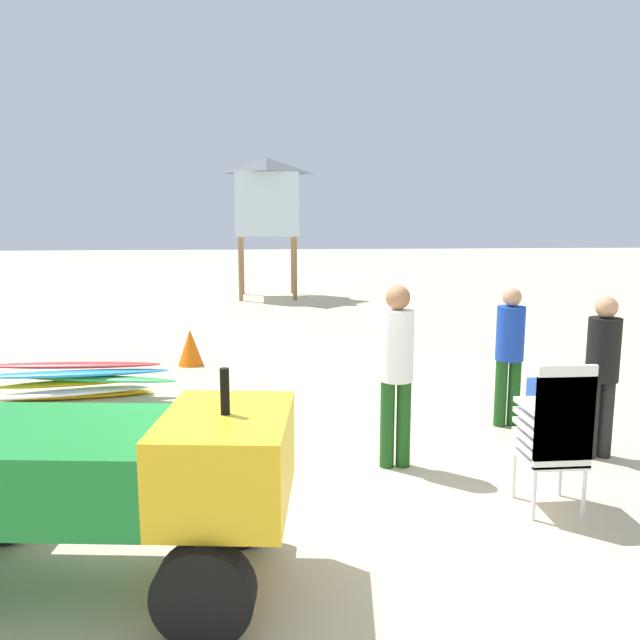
{
  "coord_description": "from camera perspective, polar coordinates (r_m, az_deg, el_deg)",
  "views": [
    {
      "loc": [
        -0.08,
        -5.26,
        2.46
      ],
      "look_at": [
        0.56,
        2.02,
        1.24
      ],
      "focal_mm": 35.77,
      "sensor_mm": 36.0,
      "label": 1
    }
  ],
  "objects": [
    {
      "name": "lifeguard_near_right",
      "position": [
        6.17,
        6.87,
        -3.86
      ],
      "size": [
        0.32,
        0.32,
        1.8
      ],
      "color": "#194C19",
      "rests_on": "ground"
    },
    {
      "name": "ground",
      "position": [
        5.81,
        -3.88,
        -15.6
      ],
      "size": [
        80.0,
        80.0,
        0.0
      ],
      "primitive_type": "plane",
      "color": "beige"
    },
    {
      "name": "utility_cart",
      "position": [
        4.49,
        -18.79,
        -12.95
      ],
      "size": [
        2.67,
        1.55,
        1.5
      ],
      "color": "#197A2D",
      "rests_on": "ground"
    },
    {
      "name": "lifeguard_near_left",
      "position": [
        7.67,
        16.6,
        -2.4
      ],
      "size": [
        0.32,
        0.32,
        1.63
      ],
      "color": "#194C19",
      "rests_on": "ground"
    },
    {
      "name": "lifeguard_tower",
      "position": [
        19.06,
        -4.79,
        10.94
      ],
      "size": [
        1.98,
        1.98,
        4.08
      ],
      "color": "olive",
      "rests_on": "ground"
    },
    {
      "name": "cooler_box",
      "position": [
        8.68,
        19.83,
        -6.31
      ],
      "size": [
        0.46,
        0.37,
        0.37
      ],
      "primitive_type": "cube",
      "color": "blue",
      "rests_on": "ground"
    },
    {
      "name": "stacked_plastic_chairs",
      "position": [
        5.6,
        20.43,
        -8.96
      ],
      "size": [
        0.48,
        0.48,
        1.29
      ],
      "color": "silver",
      "rests_on": "ground"
    },
    {
      "name": "traffic_cone_near",
      "position": [
        10.68,
        -11.52,
        -2.41
      ],
      "size": [
        0.42,
        0.42,
        0.6
      ],
      "primitive_type": "cone",
      "color": "orange",
      "rests_on": "ground"
    },
    {
      "name": "lifeguard_near_center",
      "position": [
        6.99,
        23.93,
        -3.8
      ],
      "size": [
        0.32,
        0.32,
        1.66
      ],
      "color": "black",
      "rests_on": "ground"
    },
    {
      "name": "surfboard_pile",
      "position": [
        9.2,
        -21.0,
        -5.09
      ],
      "size": [
        2.71,
        0.86,
        0.48
      ],
      "color": "yellow",
      "rests_on": "ground"
    }
  ]
}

